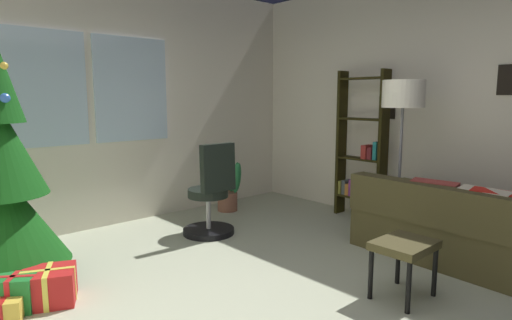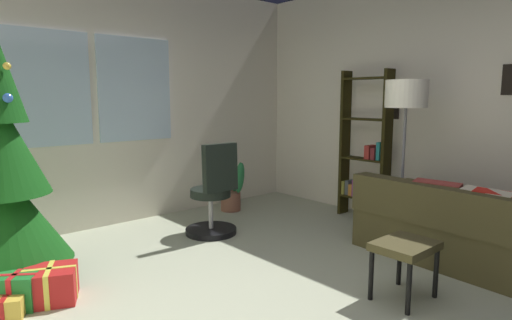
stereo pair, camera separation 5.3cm
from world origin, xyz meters
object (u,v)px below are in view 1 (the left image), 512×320
object	(u,v)px
couch	(480,232)
holiday_tree	(1,181)
floor_lamp	(403,102)
gift_box_green	(14,293)
gift_box_red	(49,286)
office_chair	(211,200)
footstool	(404,250)
gift_box_gold	(6,306)
potted_plant	(231,192)
bookshelf	(362,156)

from	to	relation	value
couch	holiday_tree	bearing A→B (deg)	144.77
floor_lamp	gift_box_green	bearing A→B (deg)	164.05
gift_box_red	office_chair	bearing A→B (deg)	14.24
footstool	gift_box_gold	world-z (taller)	footstool
couch	gift_box_red	size ratio (longest dim) A/B	4.25
gift_box_gold	potted_plant	world-z (taller)	potted_plant
gift_box_green	floor_lamp	xyz separation A→B (m)	(3.45, -0.99, 1.32)
couch	potted_plant	size ratio (longest dim) A/B	2.92
footstool	holiday_tree	distance (m)	3.13
holiday_tree	floor_lamp	size ratio (longest dim) A/B	1.53
footstool	bookshelf	size ratio (longest dim) A/B	0.25
couch	gift_box_green	xyz separation A→B (m)	(-3.42, 1.84, -0.14)
office_chair	floor_lamp	xyz separation A→B (m)	(1.42, -1.40, 1.05)
gift_box_red	couch	bearing A→B (deg)	-29.26
footstool	holiday_tree	world-z (taller)	holiday_tree
holiday_tree	gift_box_red	bearing A→B (deg)	-76.69
couch	gift_box_red	xyz separation A→B (m)	(-3.20, 1.79, -0.14)
couch	gift_box_gold	size ratio (longest dim) A/B	5.35
gift_box_red	gift_box_gold	xyz separation A→B (m)	(-0.28, -0.01, -0.05)
gift_box_gold	potted_plant	size ratio (longest dim) A/B	0.55
couch	floor_lamp	bearing A→B (deg)	87.95
couch	office_chair	bearing A→B (deg)	121.67
gift_box_green	holiday_tree	bearing A→B (deg)	80.67
gift_box_gold	potted_plant	xyz separation A→B (m)	(2.89, 1.12, 0.17)
couch	gift_box_green	world-z (taller)	couch
couch	gift_box_red	bearing A→B (deg)	150.74
gift_box_red	potted_plant	world-z (taller)	potted_plant
couch	gift_box_green	size ratio (longest dim) A/B	5.57
office_chair	floor_lamp	world-z (taller)	floor_lamp
couch	holiday_tree	world-z (taller)	holiday_tree
gift_box_green	floor_lamp	size ratio (longest dim) A/B	0.21
holiday_tree	couch	bearing A→B (deg)	-35.23
couch	footstool	world-z (taller)	couch
couch	floor_lamp	xyz separation A→B (m)	(0.03, 0.85, 1.18)
office_chair	bookshelf	size ratio (longest dim) A/B	0.56
gift_box_gold	office_chair	world-z (taller)	office_chair
office_chair	potted_plant	xyz separation A→B (m)	(0.80, 0.65, -0.15)
footstool	gift_box_green	world-z (taller)	footstool
couch	bookshelf	distance (m)	1.70
footstool	gift_box_red	size ratio (longest dim) A/B	0.99
gift_box_green	gift_box_gold	bearing A→B (deg)	-140.90
gift_box_red	bookshelf	distance (m)	3.67
footstool	gift_box_green	distance (m)	2.82
holiday_tree	office_chair	world-z (taller)	holiday_tree
office_chair	gift_box_red	bearing A→B (deg)	-165.76
gift_box_green	bookshelf	xyz separation A→B (m)	(3.82, -0.27, 0.66)
office_chair	couch	bearing A→B (deg)	-58.33
gift_box_gold	couch	bearing A→B (deg)	-27.12
gift_box_green	office_chair	distance (m)	2.09
footstool	couch	bearing A→B (deg)	-4.51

